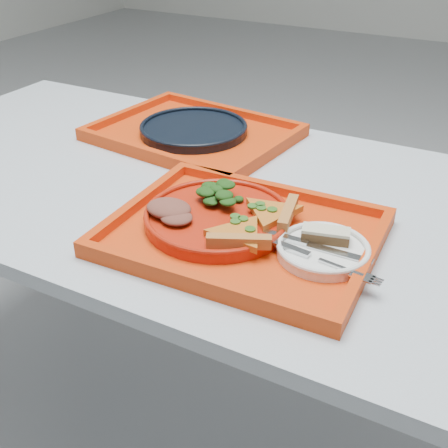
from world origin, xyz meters
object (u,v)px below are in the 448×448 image
Objects in this scene: navy_plate at (194,130)px; dinner_plate at (218,219)px; tray_main at (243,236)px; dessert_bar at (326,235)px; tray_far at (194,136)px.

dinner_plate is at bearing -53.60° from navy_plate.
dinner_plate is 1.00× the size of navy_plate.
navy_plate is at bearing 126.40° from dinner_plate.
tray_main is 0.06m from dinner_plate.
dessert_bar reaches higher than tray_main.
navy_plate is (-0.31, 0.36, 0.01)m from tray_main.
dinner_plate reaches higher than navy_plate.
tray_main is 0.48m from navy_plate.
tray_main is 1.73× the size of dinner_plate.
tray_far is (-0.31, 0.36, 0.00)m from tray_main.
tray_main is at bearing -48.97° from navy_plate.
tray_far is 0.56m from dessert_bar.
dinner_plate is 3.13× the size of dessert_bar.
navy_plate is at bearing 129.37° from tray_main.
dessert_bar is at bearing 8.53° from tray_main.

